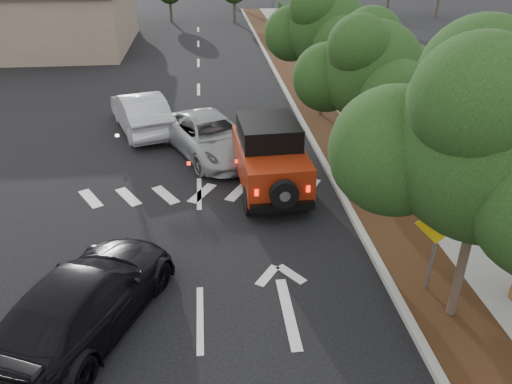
{
  "coord_description": "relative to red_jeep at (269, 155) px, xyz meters",
  "views": [
    {
      "loc": [
        0.37,
        -8.61,
        7.76
      ],
      "look_at": [
        1.57,
        3.0,
        1.55
      ],
      "focal_mm": 35.0,
      "sensor_mm": 36.0,
      "label": 1
    }
  ],
  "objects": [
    {
      "name": "ground",
      "position": [
        -2.33,
        -6.2,
        -1.18
      ],
      "size": [
        120.0,
        120.0,
        0.0
      ],
      "primitive_type": "plane",
      "color": "black",
      "rests_on": "ground"
    },
    {
      "name": "curb",
      "position": [
        2.27,
        5.8,
        -1.1
      ],
      "size": [
        0.2,
        70.0,
        0.15
      ],
      "primitive_type": "cube",
      "color": "#9E9B93",
      "rests_on": "ground"
    },
    {
      "name": "planting_strip",
      "position": [
        3.27,
        5.8,
        -1.12
      ],
      "size": [
        1.8,
        70.0,
        0.12
      ],
      "primitive_type": "cube",
      "color": "black",
      "rests_on": "ground"
    },
    {
      "name": "sidewalk",
      "position": [
        5.17,
        5.8,
        -1.12
      ],
      "size": [
        2.0,
        70.0,
        0.12
      ],
      "primitive_type": "cube",
      "color": "gray",
      "rests_on": "ground"
    },
    {
      "name": "hedge",
      "position": [
        6.57,
        5.8,
        -0.78
      ],
      "size": [
        0.8,
        70.0,
        0.8
      ],
      "primitive_type": "cube",
      "color": "black",
      "rests_on": "ground"
    },
    {
      "name": "transmission_tower",
      "position": [
        3.67,
        41.8,
        -1.18
      ],
      "size": [
        7.0,
        4.0,
        28.0
      ],
      "primitive_type": null,
      "color": "slate",
      "rests_on": "ground"
    },
    {
      "name": "street_tree_near",
      "position": [
        3.27,
        -6.7,
        -1.18
      ],
      "size": [
        3.8,
        3.8,
        5.92
      ],
      "primitive_type": null,
      "color": "black",
      "rests_on": "ground"
    },
    {
      "name": "street_tree_mid",
      "position": [
        3.27,
        0.3,
        -1.18
      ],
      "size": [
        3.2,
        3.2,
        5.32
      ],
      "primitive_type": null,
      "color": "black",
      "rests_on": "ground"
    },
    {
      "name": "street_tree_far",
      "position": [
        3.27,
        6.8,
        -1.18
      ],
      "size": [
        3.4,
        3.4,
        5.62
      ],
      "primitive_type": null,
      "color": "black",
      "rests_on": "ground"
    },
    {
      "name": "light_pole_a",
      "position": [
        -8.83,
        19.8,
        -1.18
      ],
      "size": [
        2.0,
        0.22,
        9.0
      ],
      "primitive_type": null,
      "color": "slate",
      "rests_on": "ground"
    },
    {
      "name": "light_pole_b",
      "position": [
        -9.83,
        31.8,
        -1.18
      ],
      "size": [
        2.0,
        0.22,
        9.0
      ],
      "primitive_type": null,
      "color": "slate",
      "rests_on": "ground"
    },
    {
      "name": "red_jeep",
      "position": [
        0.0,
        0.0,
        0.0
      ],
      "size": [
        2.22,
        4.61,
        2.32
      ],
      "rotation": [
        0.0,
        0.0,
        0.05
      ],
      "color": "black",
      "rests_on": "ground"
    },
    {
      "name": "silver_suv_ahead",
      "position": [
        -1.83,
        2.94,
        -0.43
      ],
      "size": [
        4.38,
        5.92,
        1.49
      ],
      "primitive_type": "imported",
      "rotation": [
        0.0,
        0.0,
        0.4
      ],
      "color": "#94979B",
      "rests_on": "ground"
    },
    {
      "name": "black_suv_oncoming",
      "position": [
        -4.72,
        -6.17,
        -0.42
      ],
      "size": [
        4.02,
        5.59,
        1.5
      ],
      "primitive_type": "imported",
      "rotation": [
        0.0,
        0.0,
        2.73
      ],
      "color": "black",
      "rests_on": "ground"
    },
    {
      "name": "silver_sedan_oncoming",
      "position": [
        -4.74,
        5.87,
        -0.35
      ],
      "size": [
        3.23,
        5.3,
        1.65
      ],
      "primitive_type": "imported",
      "rotation": [
        0.0,
        0.0,
        3.46
      ],
      "color": "#B4B6BC",
      "rests_on": "ground"
    },
    {
      "name": "parked_suv",
      "position": [
        -12.11,
        20.58,
        -0.53
      ],
      "size": [
        4.05,
        2.3,
        1.3
      ],
      "primitive_type": "imported",
      "rotation": [
        0.0,
        0.0,
        1.78
      ],
      "color": "#979A9E",
      "rests_on": "ground"
    },
    {
      "name": "speed_hump_sign",
      "position": [
        3.07,
        -5.84,
        0.5
      ],
      "size": [
        1.14,
        0.11,
        2.42
      ],
      "rotation": [
        0.0,
        0.0,
        -0.04
      ],
      "color": "slate",
      "rests_on": "ground"
    }
  ]
}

